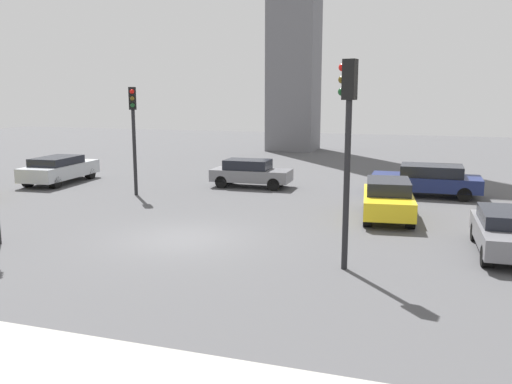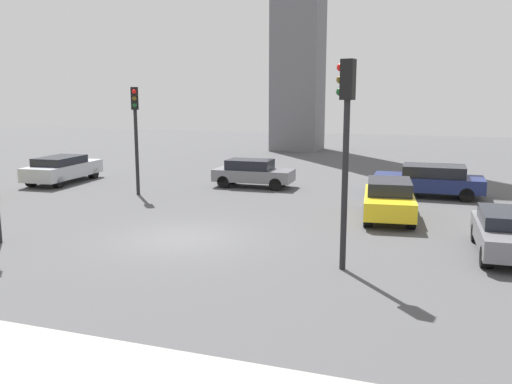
{
  "view_description": "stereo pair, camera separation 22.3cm",
  "coord_description": "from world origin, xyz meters",
  "px_view_note": "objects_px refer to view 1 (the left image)",
  "views": [
    {
      "loc": [
        7.47,
        -15.14,
        4.55
      ],
      "look_at": [
        1.91,
        1.79,
        1.32
      ],
      "focal_mm": 37.78,
      "sensor_mm": 36.0,
      "label": 1
    },
    {
      "loc": [
        7.68,
        -15.07,
        4.55
      ],
      "look_at": [
        1.91,
        1.79,
        1.32
      ],
      "focal_mm": 37.78,
      "sensor_mm": 36.0,
      "label": 2
    }
  ],
  "objects_px": {
    "car_2": "(388,198)",
    "car_5": "(250,173)",
    "traffic_light_1": "(348,126)",
    "car_1": "(508,231)",
    "car_0": "(427,180)",
    "car_3": "(59,169)",
    "traffic_light_0": "(133,120)"
  },
  "relations": [
    {
      "from": "car_2",
      "to": "car_5",
      "type": "xyz_separation_m",
      "value": [
        -7.07,
        4.94,
        -0.03
      ]
    },
    {
      "from": "car_0",
      "to": "car_5",
      "type": "relative_size",
      "value": 1.21
    },
    {
      "from": "traffic_light_1",
      "to": "car_2",
      "type": "xyz_separation_m",
      "value": [
        0.6,
        6.43,
        -3.01
      ]
    },
    {
      "from": "traffic_light_0",
      "to": "car_1",
      "type": "height_order",
      "value": "traffic_light_0"
    },
    {
      "from": "traffic_light_1",
      "to": "car_3",
      "type": "height_order",
      "value": "traffic_light_1"
    },
    {
      "from": "traffic_light_1",
      "to": "car_1",
      "type": "bearing_deg",
      "value": -137.59
    },
    {
      "from": "traffic_light_1",
      "to": "traffic_light_0",
      "type": "bearing_deg",
      "value": -26.13
    },
    {
      "from": "traffic_light_0",
      "to": "car_3",
      "type": "relative_size",
      "value": 1.02
    },
    {
      "from": "traffic_light_1",
      "to": "car_0",
      "type": "bearing_deg",
      "value": -90.07
    },
    {
      "from": "traffic_light_1",
      "to": "car_1",
      "type": "height_order",
      "value": "traffic_light_1"
    },
    {
      "from": "car_0",
      "to": "car_3",
      "type": "distance_m",
      "value": 18.38
    },
    {
      "from": "car_0",
      "to": "car_2",
      "type": "height_order",
      "value": "car_2"
    },
    {
      "from": "car_1",
      "to": "car_2",
      "type": "relative_size",
      "value": 0.94
    },
    {
      "from": "traffic_light_0",
      "to": "car_5",
      "type": "xyz_separation_m",
      "value": [
        4.29,
        3.7,
        -2.69
      ]
    },
    {
      "from": "traffic_light_0",
      "to": "traffic_light_1",
      "type": "bearing_deg",
      "value": 26.23
    },
    {
      "from": "traffic_light_0",
      "to": "car_1",
      "type": "bearing_deg",
      "value": 43.71
    },
    {
      "from": "traffic_light_1",
      "to": "car_0",
      "type": "distance_m",
      "value": 12.14
    },
    {
      "from": "traffic_light_1",
      "to": "car_5",
      "type": "distance_m",
      "value": 13.43
    },
    {
      "from": "car_5",
      "to": "car_1",
      "type": "bearing_deg",
      "value": -40.45
    },
    {
      "from": "car_1",
      "to": "traffic_light_1",
      "type": "bearing_deg",
      "value": -58.95
    },
    {
      "from": "traffic_light_0",
      "to": "car_1",
      "type": "xyz_separation_m",
      "value": [
        15.04,
        -4.88,
        -2.74
      ]
    },
    {
      "from": "traffic_light_1",
      "to": "car_5",
      "type": "height_order",
      "value": "traffic_light_1"
    },
    {
      "from": "car_5",
      "to": "car_2",
      "type": "bearing_deg",
      "value": -36.78
    },
    {
      "from": "car_2",
      "to": "car_5",
      "type": "distance_m",
      "value": 8.63
    },
    {
      "from": "car_0",
      "to": "car_1",
      "type": "height_order",
      "value": "car_0"
    },
    {
      "from": "car_2",
      "to": "car_3",
      "type": "height_order",
      "value": "car_2"
    },
    {
      "from": "car_0",
      "to": "car_1",
      "type": "bearing_deg",
      "value": 104.23
    },
    {
      "from": "traffic_light_0",
      "to": "traffic_light_1",
      "type": "height_order",
      "value": "traffic_light_1"
    },
    {
      "from": "car_1",
      "to": "car_0",
      "type": "bearing_deg",
      "value": -167.06
    },
    {
      "from": "traffic_light_0",
      "to": "car_5",
      "type": "relative_size",
      "value": 1.23
    },
    {
      "from": "car_0",
      "to": "car_3",
      "type": "xyz_separation_m",
      "value": [
        -18.26,
        -2.15,
        -0.01
      ]
    },
    {
      "from": "traffic_light_0",
      "to": "car_0",
      "type": "distance_m",
      "value": 13.54
    }
  ]
}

